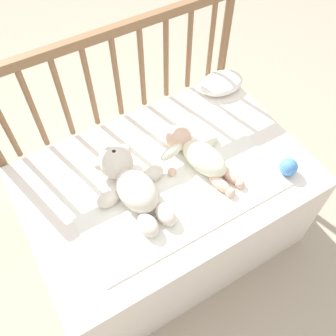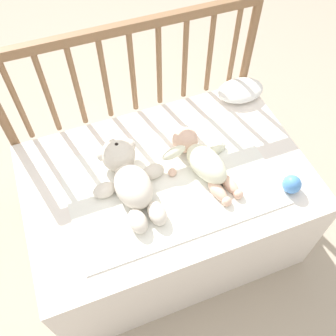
{
  "view_description": "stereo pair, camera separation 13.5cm",
  "coord_description": "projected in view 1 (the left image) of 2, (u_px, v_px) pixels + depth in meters",
  "views": [
    {
      "loc": [
        -0.4,
        -0.69,
        1.66
      ],
      "look_at": [
        0.0,
        -0.01,
        0.56
      ],
      "focal_mm": 40.0,
      "sensor_mm": 36.0,
      "label": 1
    },
    {
      "loc": [
        -0.28,
        -0.75,
        1.66
      ],
      "look_at": [
        0.0,
        -0.01,
        0.56
      ],
      "focal_mm": 40.0,
      "sensor_mm": 36.0,
      "label": 2
    }
  ],
  "objects": [
    {
      "name": "ground_plane",
      "position": [
        167.0,
        234.0,
        1.81
      ],
      "size": [
        12.0,
        12.0,
        0.0
      ],
      "primitive_type": "plane",
      "color": "tan"
    },
    {
      "name": "crib_rail",
      "position": [
        118.0,
        90.0,
        1.49
      ],
      "size": [
        1.07,
        0.04,
        0.91
      ],
      "color": "brown",
      "rests_on": "ground_plane"
    },
    {
      "name": "small_pillow",
      "position": [
        222.0,
        83.0,
        1.67
      ],
      "size": [
        0.21,
        0.15,
        0.06
      ],
      "color": "white",
      "rests_on": "crib_mattress"
    },
    {
      "name": "toy_ball",
      "position": [
        289.0,
        167.0,
        1.39
      ],
      "size": [
        0.07,
        0.07,
        0.07
      ],
      "color": "#4C8CDB",
      "rests_on": "crib_mattress"
    },
    {
      "name": "crib_mattress",
      "position": [
        167.0,
        208.0,
        1.61
      ],
      "size": [
        1.07,
        0.71,
        0.5
      ],
      "color": "white",
      "rests_on": "ground_plane"
    },
    {
      "name": "blanket",
      "position": [
        170.0,
        182.0,
        1.39
      ],
      "size": [
        0.76,
        0.48,
        0.01
      ],
      "color": "white",
      "rests_on": "crib_mattress"
    },
    {
      "name": "teddy_bear",
      "position": [
        130.0,
        182.0,
        1.33
      ],
      "size": [
        0.28,
        0.38,
        0.13
      ],
      "color": "silver",
      "rests_on": "crib_mattress"
    },
    {
      "name": "baby",
      "position": [
        199.0,
        155.0,
        1.41
      ],
      "size": [
        0.28,
        0.36,
        0.1
      ],
      "color": "#EAEACC",
      "rests_on": "crib_mattress"
    }
  ]
}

